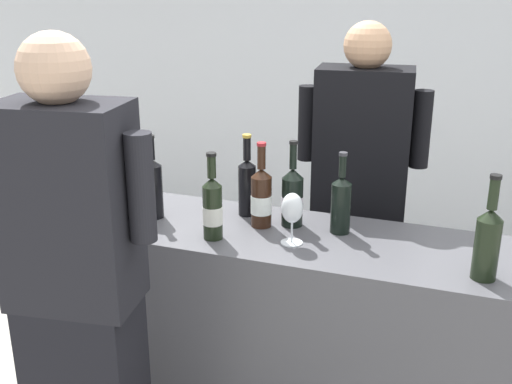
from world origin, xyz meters
TOP-DOWN VIEW (x-y plane):
  - wall_back at (0.00, 2.60)m, footprint 8.00×0.10m
  - counter at (0.00, 0.00)m, footprint 1.81×0.53m
  - wine_bottle_0 at (0.16, 0.08)m, footprint 0.07×0.07m
  - wine_bottle_1 at (-0.24, 0.14)m, footprint 0.07×0.07m
  - wine_bottle_2 at (0.67, -0.13)m, footprint 0.08×0.08m
  - wine_bottle_3 at (-0.14, 0.04)m, footprint 0.08×0.08m
  - wine_bottle_4 at (-0.57, -0.02)m, footprint 0.07×0.07m
  - wine_bottle_5 at (-0.27, -0.13)m, footprint 0.07×0.07m
  - wine_bottle_6 at (-0.03, 0.09)m, footprint 0.08×0.08m
  - wine_glass at (0.02, -0.08)m, footprint 0.08×0.08m
  - person_server at (0.15, 0.51)m, footprint 0.55×0.28m
  - person_guest at (-0.52, -0.62)m, footprint 0.54×0.29m

SIDE VIEW (x-z plane):
  - counter at x=0.00m, z-range 0.00..0.99m
  - person_server at x=0.15m, z-range -0.02..1.71m
  - person_guest at x=-0.52m, z-range -0.01..1.74m
  - wine_bottle_6 at x=-0.03m, z-range 0.93..1.27m
  - wine_bottle_3 at x=-0.14m, z-range 0.94..1.27m
  - wine_bottle_0 at x=0.16m, z-range 0.95..1.26m
  - wine_bottle_5 at x=-0.27m, z-range 0.94..1.27m
  - wine_glass at x=0.02m, z-range 1.02..1.21m
  - wine_bottle_1 at x=-0.24m, z-range 0.95..1.28m
  - wine_bottle_4 at x=-0.57m, z-range 0.95..1.28m
  - wine_bottle_2 at x=0.67m, z-range 0.94..1.29m
  - wall_back at x=0.00m, z-range 0.00..2.80m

